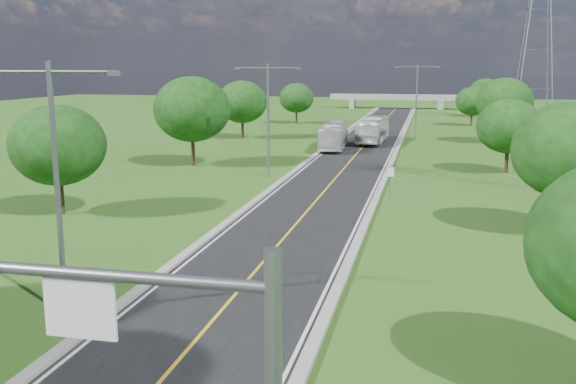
% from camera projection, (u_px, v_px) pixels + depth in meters
% --- Properties ---
extents(ground, '(260.00, 260.00, 0.00)m').
position_uv_depth(ground, '(355.00, 156.00, 70.42)').
color(ground, '#2D5116').
rests_on(ground, ground).
extents(road, '(8.00, 150.00, 0.06)m').
position_uv_depth(road, '(361.00, 149.00, 76.16)').
color(road, black).
rests_on(road, ground).
extents(curb_left, '(0.50, 150.00, 0.22)m').
position_uv_depth(curb_left, '(325.00, 147.00, 77.05)').
color(curb_left, gray).
rests_on(curb_left, ground).
extents(curb_right, '(0.50, 150.00, 0.22)m').
position_uv_depth(curb_right, '(397.00, 149.00, 75.24)').
color(curb_right, gray).
rests_on(curb_right, ground).
extents(signal_mast, '(8.54, 0.33, 7.20)m').
position_uv_depth(signal_mast, '(146.00, 379.00, 10.27)').
color(signal_mast, slate).
rests_on(signal_mast, ground).
extents(speed_limit_sign, '(0.55, 0.09, 2.40)m').
position_uv_depth(speed_limit_sign, '(390.00, 177.00, 47.92)').
color(speed_limit_sign, slate).
rests_on(speed_limit_sign, ground).
extents(overpass, '(30.00, 3.00, 3.20)m').
position_uv_depth(overpass, '(396.00, 98.00, 146.55)').
color(overpass, gray).
rests_on(overpass, ground).
extents(streetlight_near_left, '(5.90, 0.25, 10.00)m').
position_uv_depth(streetlight_near_left, '(56.00, 169.00, 24.58)').
color(streetlight_near_left, slate).
rests_on(streetlight_near_left, ground).
extents(streetlight_mid_left, '(5.90, 0.25, 10.00)m').
position_uv_depth(streetlight_mid_left, '(268.00, 110.00, 56.18)').
color(streetlight_mid_left, slate).
rests_on(streetlight_mid_left, ground).
extents(streetlight_far_right, '(5.90, 0.25, 10.00)m').
position_uv_depth(streetlight_far_right, '(417.00, 95.00, 85.22)').
color(streetlight_far_right, slate).
rests_on(streetlight_far_right, ground).
extents(power_tower_far, '(9.00, 6.40, 28.00)m').
position_uv_depth(power_tower_far, '(537.00, 41.00, 114.82)').
color(power_tower_far, slate).
rests_on(power_tower_far, ground).
extents(tree_lb, '(6.30, 6.30, 7.33)m').
position_uv_depth(tree_lb, '(58.00, 145.00, 42.28)').
color(tree_lb, black).
rests_on(tree_lb, ground).
extents(tree_lc, '(7.56, 7.56, 8.79)m').
position_uv_depth(tree_lc, '(192.00, 109.00, 62.95)').
color(tree_lc, black).
rests_on(tree_lc, ground).
extents(tree_ld, '(6.72, 6.72, 7.82)m').
position_uv_depth(tree_ld, '(242.00, 102.00, 86.48)').
color(tree_ld, black).
rests_on(tree_ld, ground).
extents(tree_le, '(5.88, 5.88, 6.84)m').
position_uv_depth(tree_le, '(297.00, 98.00, 109.05)').
color(tree_le, black).
rests_on(tree_le, ground).
extents(tree_rb, '(6.72, 6.72, 7.82)m').
position_uv_depth(tree_rb, '(570.00, 150.00, 37.32)').
color(tree_rb, black).
rests_on(tree_rb, ground).
extents(tree_rc, '(5.88, 5.88, 6.84)m').
position_uv_depth(tree_rc, '(509.00, 126.00, 58.72)').
color(tree_rc, black).
rests_on(tree_rc, ground).
extents(tree_rd, '(7.14, 7.14, 8.30)m').
position_uv_depth(tree_rd, '(504.00, 102.00, 81.09)').
color(tree_rd, black).
rests_on(tree_rd, ground).
extents(tree_re, '(5.46, 5.46, 6.35)m').
position_uv_depth(tree_re, '(472.00, 101.00, 104.85)').
color(tree_re, black).
rests_on(tree_re, ground).
extents(tree_rf, '(6.30, 6.30, 7.33)m').
position_uv_depth(tree_rf, '(485.00, 93.00, 123.13)').
color(tree_rf, black).
rests_on(tree_rf, ground).
extents(bus_outbound, '(3.33, 11.78, 3.25)m').
position_uv_depth(bus_outbound, '(373.00, 130.00, 82.01)').
color(bus_outbound, silver).
rests_on(bus_outbound, road).
extents(bus_inbound, '(3.20, 11.12, 3.06)m').
position_uv_depth(bus_inbound, '(334.00, 136.00, 76.05)').
color(bus_inbound, silver).
rests_on(bus_inbound, road).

